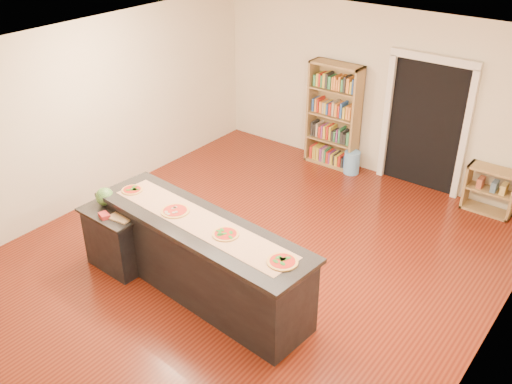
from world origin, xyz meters
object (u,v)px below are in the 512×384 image
Objects in this scene: side_counter at (119,237)px; waste_bin at (352,162)px; watermelon at (105,197)px; bookshelf at (333,116)px; kitchen_island at (202,258)px; low_shelf at (490,190)px.

side_counter reaches higher than waste_bin.
watermelon reaches higher than waste_bin.
bookshelf is 7.83× the size of watermelon.
kitchen_island is 3.58× the size of side_counter.
side_counter is at bearing -128.46° from low_shelf.
bookshelf is at bearing -179.86° from low_shelf.
watermelon reaches higher than low_shelf.
watermelon is (-0.85, -4.29, 0.04)m from bookshelf.
watermelon is at bearing -101.27° from bookshelf.
bookshelf is 2.83m from low_shelf.
low_shelf reaches higher than waste_bin.
low_shelf is at bearing 2.50° from waste_bin.
kitchen_island is 1.65× the size of bookshelf.
watermelon is at bearing 176.91° from side_counter.
waste_bin is 1.70× the size of watermelon.
low_shelf is 3.12× the size of watermelon.
low_shelf is at bearing 66.73° from kitchen_island.
kitchen_island is 4.16× the size of low_shelf.
side_counter is 0.57m from watermelon.
side_counter is at bearing -105.01° from waste_bin.
bookshelf reaches higher than low_shelf.
bookshelf is 2.51× the size of low_shelf.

